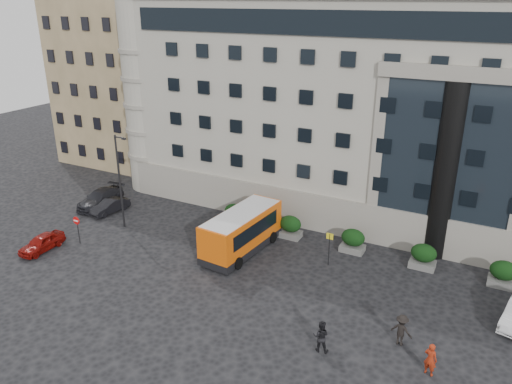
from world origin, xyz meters
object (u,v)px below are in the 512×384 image
street_lamp (120,178)px  pedestrian_c (401,330)px  parked_car_c (100,198)px  bus_stop_sign (329,243)px  hedge_c (353,240)px  hedge_d (423,256)px  red_truck (184,155)px  parked_car_b (110,206)px  parked_car_d (202,173)px  minibus (242,230)px  pedestrian_a (430,359)px  parked_car_a (42,243)px  no_entry_sign (77,225)px  hedge_b (290,227)px  hedge_e (503,274)px  hedge_a (234,214)px

street_lamp → pedestrian_c: street_lamp is taller
parked_car_c → bus_stop_sign: bearing=-5.9°
pedestrian_c → street_lamp: bearing=0.0°
hedge_c → hedge_d: (5.20, 0.00, 0.00)m
hedge_c → red_truck: bearing=155.4°
parked_car_b → parked_car_d: 11.57m
hedge_d → parked_car_c: 28.70m
pedestrian_c → parked_car_c: bearing=-2.8°
street_lamp → minibus: bearing=4.9°
pedestrian_c → pedestrian_a: bearing=148.2°
parked_car_a → pedestrian_a: pedestrian_a is taller
hedge_d → no_entry_sign: no_entry_sign is taller
hedge_b → hedge_e: 15.60m
bus_stop_sign → minibus: 6.69m
hedge_d → hedge_e: 5.20m
hedge_b → hedge_e: (15.60, 0.00, 0.00)m
pedestrian_a → hedge_b: bearing=-24.0°
hedge_b → red_truck: bearing=149.4°
red_truck → pedestrian_a: bearing=-35.2°
hedge_c → red_truck: red_truck is taller
minibus → pedestrian_a: 16.73m
red_truck → parked_car_a: size_ratio=1.43×
parked_car_a → parked_car_b: bearing=92.1°
red_truck → pedestrian_a: red_truck is taller
hedge_a → parked_car_c: size_ratio=0.36×
hedge_a → hedge_d: size_ratio=1.00×
parked_car_b → street_lamp: bearing=-18.9°
hedge_d → hedge_e: (5.20, 0.00, 0.00)m
bus_stop_sign → pedestrian_c: bus_stop_sign is taller
pedestrian_a → hedge_a: bearing=-14.8°
no_entry_sign → parked_car_a: (-1.68, -2.11, -1.02)m
street_lamp → hedge_d: bearing=11.5°
hedge_d → parked_car_d: 25.68m
hedge_b → hedge_a: bearing=180.0°
hedge_d → hedge_a: bearing=180.0°
parked_car_a → pedestrian_a: (28.68, -0.06, 0.30)m
hedge_d → parked_car_c: hedge_d is taller
hedge_b → street_lamp: (-13.14, -4.80, 3.44)m
parked_car_d → parked_car_c: bearing=-105.9°
no_entry_sign → parked_car_c: bearing=121.7°
hedge_a → parked_car_b: bearing=-164.4°
hedge_b → no_entry_sign: 16.74m
hedge_d → parked_car_d: (-24.34, 8.20, -0.25)m
street_lamp → minibus: street_lamp is taller
hedge_b → pedestrian_a: pedestrian_a is taller
parked_car_d → parked_car_a: bearing=-89.7°
street_lamp → bus_stop_sign: bearing=6.5°
minibus → red_truck: 21.30m
hedge_b → no_entry_sign: (-14.20, -8.84, 0.72)m
street_lamp → red_truck: (-4.80, 15.40, -2.92)m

